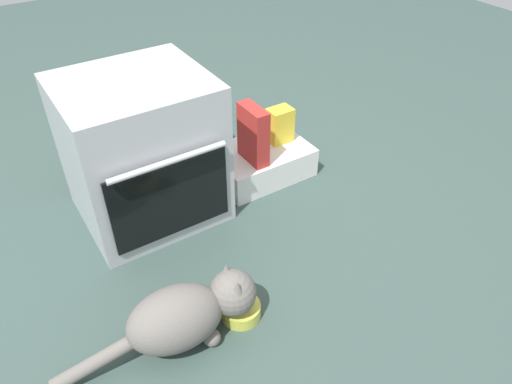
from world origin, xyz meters
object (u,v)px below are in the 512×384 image
Objects in this scene: cat at (187,314)px; cereal_box at (253,135)px; snack_bag at (280,125)px; food_bowl at (241,309)px; oven at (142,151)px; pantry_cabinet at (261,162)px.

cat is 0.94m from cereal_box.
cereal_box reaches higher than snack_bag.
cat is 2.60× the size of cereal_box.
food_bowl is 0.53× the size of cereal_box.
snack_bag is (0.67, 0.72, 0.21)m from food_bowl.
oven is at bearing 178.12° from snack_bag.
cat is 4.04× the size of snack_bag.
oven is 0.64m from pantry_cabinet.
cat is (-0.20, 0.02, 0.10)m from food_bowl.
pantry_cabinet is at bearing 51.99° from food_bowl.
snack_bag is at bearing 44.19° from cat.
oven is 0.72m from snack_bag.
food_bowl is 0.84m from cereal_box.
cat is at bearing -137.59° from pantry_cabinet.
pantry_cabinet is at bearing 33.80° from cereal_box.
pantry_cabinet is 0.21m from snack_bag.
oven reaches higher than cereal_box.
cat is at bearing 174.67° from food_bowl.
pantry_cabinet is at bearing -171.72° from snack_bag.
cereal_box is (-0.08, -0.05, 0.22)m from pantry_cabinet.
cat is (-0.75, -0.69, 0.05)m from pantry_cabinet.
pantry_cabinet is (0.59, -0.04, -0.25)m from oven.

